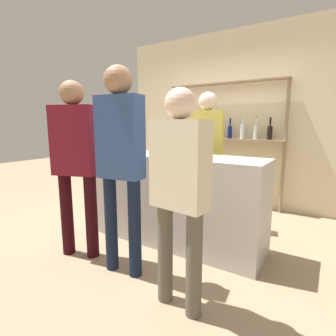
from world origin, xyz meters
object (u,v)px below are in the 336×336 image
Objects in this scene: customer_left at (75,156)px; customer_right at (180,185)px; counter_bottle_3 at (106,141)px; counter_bottle_1 at (130,139)px; server_behind_counter at (207,147)px; customer_center at (120,153)px; ice_bucket at (183,144)px; counter_bottle_0 at (188,144)px; counter_bottle_2 at (120,140)px.

customer_right is (1.25, -0.14, -0.10)m from customer_left.
customer_right reaches higher than counter_bottle_3.
counter_bottle_1 is at bearing -17.43° from customer_left.
customer_right is (0.51, -1.58, -0.11)m from server_behind_counter.
counter_bottle_3 is at bearing 44.99° from customer_center.
counter_bottle_3 is 1.07m from ice_bucket.
counter_bottle_0 reaches higher than ice_bucket.
customer_center is at bearing -117.76° from counter_bottle_0.
counter_bottle_2 is 0.20× the size of server_behind_counter.
server_behind_counter reaches higher than customer_right.
server_behind_counter is at bearing 101.79° from counter_bottle_0.
customer_left reaches higher than counter_bottle_0.
server_behind_counter is 1.45m from customer_center.
counter_bottle_3 is at bearing -67.53° from server_behind_counter.
counter_bottle_3 is 0.18× the size of server_behind_counter.
customer_center is (-0.32, -0.61, -0.05)m from counter_bottle_0.
customer_left is 1.11× the size of customer_right.
counter_bottle_2 is 1.12m from server_behind_counter.
customer_right is at bearing -65.90° from counter_bottle_0.
counter_bottle_1 reaches higher than counter_bottle_3.
server_behind_counter is at bearing 91.70° from ice_bucket.
server_behind_counter reaches higher than counter_bottle_2.
counter_bottle_0 reaches higher than counter_bottle_3.
counter_bottle_1 is 0.31m from counter_bottle_3.
customer_right is (0.49, -0.93, -0.20)m from ice_bucket.
ice_bucket is 0.66m from server_behind_counter.
customer_center reaches higher than customer_left.
customer_center is at bearing -38.68° from counter_bottle_3.
counter_bottle_0 is 0.22× the size of customer_right.
counter_bottle_0 is 1.10m from customer_left.
counter_bottle_2 is at bearing -4.78° from customer_left.
counter_bottle_3 reaches higher than ice_bucket.
customer_left is 1.26m from customer_right.
counter_bottle_2 is at bearing 166.81° from counter_bottle_0.
counter_bottle_2 is at bearing -71.86° from server_behind_counter.
counter_bottle_0 is at bearing -49.17° from ice_bucket.
counter_bottle_3 is 1.29× the size of ice_bucket.
counter_bottle_0 is 0.24m from ice_bucket.
counter_bottle_3 is 0.18× the size of customer_center.
counter_bottle_0 is at bearing -13.45° from counter_bottle_1.
ice_bucket is 1.10m from customer_left.
counter_bottle_3 is at bearing -117.61° from counter_bottle_2.
customer_right is (0.33, -0.75, -0.21)m from counter_bottle_0.
customer_left reaches higher than counter_bottle_1.
server_behind_counter reaches higher than ice_bucket.
customer_right is at bearing -115.48° from customer_left.
counter_bottle_0 reaches higher than counter_bottle_2.
server_behind_counter is (0.76, 0.61, -0.11)m from counter_bottle_1.
customer_left reaches higher than counter_bottle_3.
ice_bucket is at bearing 3.89° from counter_bottle_3.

